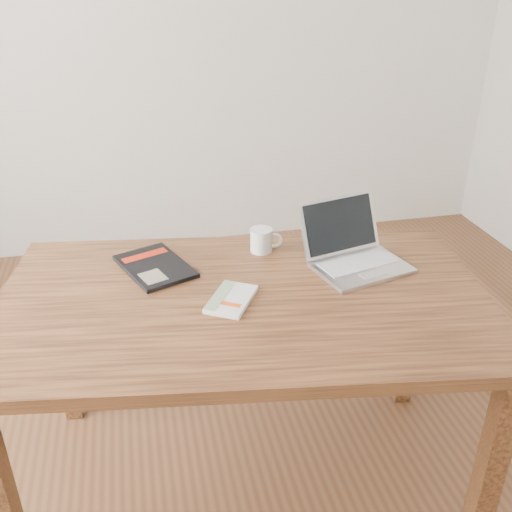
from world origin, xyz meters
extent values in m
plane|color=#54331C|center=(0.00, 0.00, 0.00)|extent=(4.00, 4.00, 0.00)
cube|color=silver|center=(0.00, 2.00, 1.35)|extent=(4.00, 0.04, 2.70)
cube|color=#502E18|center=(-0.02, 0.01, 0.73)|extent=(1.58, 1.05, 0.04)
cube|color=#502E18|center=(-0.74, -0.24, 0.35)|extent=(0.07, 0.07, 0.71)
cube|color=#502E18|center=(0.60, -0.44, 0.35)|extent=(0.07, 0.07, 0.71)
cube|color=#502E18|center=(-0.63, 0.46, 0.35)|extent=(0.07, 0.07, 0.71)
cube|color=#502E18|center=(0.70, 0.27, 0.35)|extent=(0.07, 0.07, 0.71)
cube|color=silver|center=(-0.06, -0.01, 0.76)|extent=(0.19, 0.21, 0.01)
cube|color=white|center=(-0.06, -0.01, 0.76)|extent=(0.18, 0.21, 0.01)
cube|color=gray|center=(-0.09, 0.01, 0.77)|extent=(0.12, 0.17, 0.00)
cube|color=#DA480F|center=(-0.07, -0.05, 0.77)|extent=(0.06, 0.05, 0.00)
cube|color=black|center=(-0.27, 0.25, 0.76)|extent=(0.27, 0.32, 0.01)
cube|color=#AA200C|center=(-0.29, 0.32, 0.76)|extent=(0.16, 0.09, 0.00)
cube|color=#7F745B|center=(-0.28, 0.17, 0.76)|extent=(0.10, 0.10, 0.00)
cube|color=silver|center=(0.39, 0.09, 0.76)|extent=(0.33, 0.27, 0.01)
cube|color=silver|center=(0.38, 0.12, 0.76)|extent=(0.27, 0.16, 0.00)
cube|color=#BCBCC1|center=(0.40, 0.03, 0.76)|extent=(0.10, 0.06, 0.00)
cube|color=silver|center=(0.36, 0.23, 0.85)|extent=(0.30, 0.15, 0.18)
cube|color=black|center=(0.36, 0.22, 0.86)|extent=(0.27, 0.13, 0.16)
cylinder|color=white|center=(0.10, 0.29, 0.79)|extent=(0.08, 0.08, 0.08)
cylinder|color=black|center=(0.10, 0.29, 0.83)|extent=(0.06, 0.06, 0.01)
torus|color=white|center=(0.14, 0.28, 0.79)|extent=(0.06, 0.02, 0.06)
camera|label=1|loc=(-0.30, -1.42, 1.64)|focal=40.00mm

